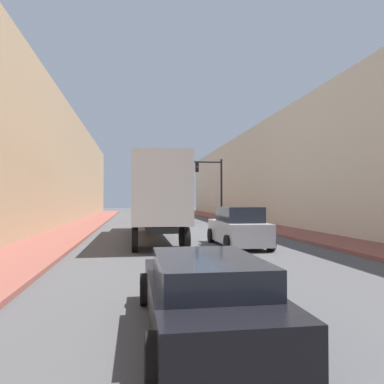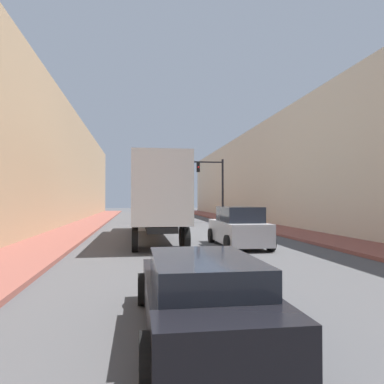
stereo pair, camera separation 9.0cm
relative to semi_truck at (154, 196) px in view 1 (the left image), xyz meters
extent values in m
cube|color=brown|center=(8.74, 7.00, -2.25)|extent=(2.88, 80.00, 0.15)
cube|color=brown|center=(-5.10, 7.00, -2.25)|extent=(2.88, 80.00, 0.15)
cube|color=beige|center=(13.18, 7.00, 2.25)|extent=(6.00, 80.00, 9.15)
cube|color=tan|center=(-9.54, 7.00, 2.78)|extent=(6.00, 80.00, 10.22)
cube|color=silver|center=(0.00, -1.37, 0.29)|extent=(2.42, 11.39, 3.03)
cube|color=black|center=(0.00, -1.37, -1.38)|extent=(1.21, 11.39, 0.24)
cube|color=silver|center=(0.00, 5.74, -0.78)|extent=(2.42, 2.82, 3.10)
cylinder|color=black|center=(-1.06, -5.87, -1.83)|extent=(0.25, 1.00, 1.00)
cylinder|color=black|center=(1.06, -5.87, -1.83)|extent=(0.25, 1.00, 1.00)
cylinder|color=black|center=(-1.06, -4.67, -1.83)|extent=(0.25, 1.00, 1.00)
cylinder|color=black|center=(1.06, -4.67, -1.83)|extent=(0.25, 1.00, 1.00)
cylinder|color=black|center=(-1.06, 5.74, -1.83)|extent=(0.25, 1.00, 1.00)
cylinder|color=black|center=(1.06, 5.74, -1.83)|extent=(0.25, 1.00, 1.00)
cube|color=black|center=(0.05, -15.31, -1.83)|extent=(1.79, 4.70, 0.64)
cube|color=#1E232D|center=(0.05, -15.55, -1.30)|extent=(1.57, 2.59, 0.43)
cylinder|color=black|center=(-0.84, -13.66, -2.01)|extent=(0.25, 0.64, 0.64)
cylinder|color=black|center=(0.94, -13.66, -2.01)|extent=(0.25, 0.64, 0.64)
cylinder|color=black|center=(-0.84, -17.06, -2.01)|extent=(0.25, 0.64, 0.64)
cylinder|color=black|center=(0.94, -17.06, -2.01)|extent=(0.25, 0.64, 0.64)
cube|color=#B7B7BC|center=(3.62, -4.67, -1.66)|extent=(1.82, 4.77, 0.95)
cube|color=#1E232D|center=(3.62, -4.91, -0.85)|extent=(1.60, 2.62, 0.68)
cylinder|color=black|center=(2.71, -2.99, -1.98)|extent=(0.25, 0.70, 0.70)
cylinder|color=black|center=(4.53, -2.99, -1.98)|extent=(0.25, 0.70, 0.70)
cylinder|color=black|center=(2.71, -6.45, -1.98)|extent=(0.25, 0.70, 0.70)
cylinder|color=black|center=(4.53, -6.45, -1.98)|extent=(0.25, 0.70, 0.70)
cylinder|color=black|center=(7.15, 13.51, 0.68)|extent=(0.20, 0.20, 6.02)
cube|color=black|center=(3.59, 13.51, 3.39)|extent=(7.11, 0.12, 0.12)
cube|color=black|center=(4.78, 13.51, 2.88)|extent=(0.30, 0.24, 0.90)
sphere|color=red|center=(4.78, 13.37, 2.88)|extent=(0.18, 0.18, 0.18)
cube|color=black|center=(2.41, 13.51, 2.88)|extent=(0.30, 0.24, 0.90)
sphere|color=red|center=(2.41, 13.37, 3.16)|extent=(0.18, 0.18, 0.18)
camera|label=1|loc=(-1.09, -21.37, -0.18)|focal=35.00mm
camera|label=2|loc=(-1.00, -21.38, -0.18)|focal=35.00mm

